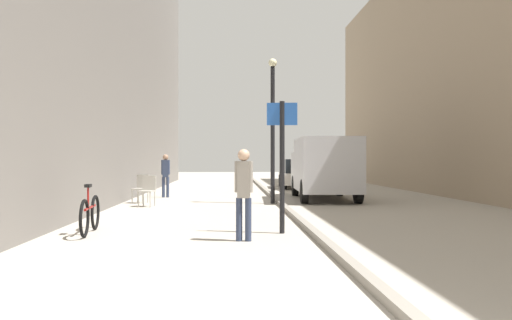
# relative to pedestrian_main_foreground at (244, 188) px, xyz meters

# --- Properties ---
(ground_plane) EXTENTS (80.00, 80.00, 0.00)m
(ground_plane) POSITION_rel_pedestrian_main_foreground_xyz_m (-0.22, 5.73, -0.95)
(ground_plane) COLOR #A8A093
(kerb_strip) EXTENTS (0.16, 40.00, 0.12)m
(kerb_strip) POSITION_rel_pedestrian_main_foreground_xyz_m (1.36, 5.73, -0.89)
(kerb_strip) COLOR gray
(kerb_strip) RESTS_ON ground_plane
(pedestrian_main_foreground) EXTENTS (0.32, 0.21, 1.64)m
(pedestrian_main_foreground) POSITION_rel_pedestrian_main_foreground_xyz_m (0.00, 0.00, 0.00)
(pedestrian_main_foreground) COLOR #2D3851
(pedestrian_main_foreground) RESTS_ON ground_plane
(pedestrian_mid_block) EXTENTS (0.33, 0.21, 1.64)m
(pedestrian_mid_block) POSITION_rel_pedestrian_main_foreground_xyz_m (-2.68, 10.06, -0.00)
(pedestrian_mid_block) COLOR #2D3851
(pedestrian_mid_block) RESTS_ON ground_plane
(delivery_van) EXTENTS (2.18, 4.99, 2.19)m
(delivery_van) POSITION_rel_pedestrian_main_foreground_xyz_m (3.15, 8.78, 0.24)
(delivery_van) COLOR #B7B7BC
(delivery_van) RESTS_ON ground_plane
(parked_car) EXTENTS (1.99, 4.27, 1.45)m
(parked_car) POSITION_rel_pedestrian_main_foreground_xyz_m (3.25, 15.92, -0.23)
(parked_car) COLOR silver
(parked_car) RESTS_ON ground_plane
(street_sign_post) EXTENTS (0.60, 0.10, 2.60)m
(street_sign_post) POSITION_rel_pedestrian_main_foreground_xyz_m (0.78, 0.87, 0.60)
(street_sign_post) COLOR black
(street_sign_post) RESTS_ON ground_plane
(lamp_post) EXTENTS (0.28, 0.28, 4.76)m
(lamp_post) POSITION_rel_pedestrian_main_foreground_xyz_m (1.16, 7.30, 1.78)
(lamp_post) COLOR black
(lamp_post) RESTS_ON ground_plane
(bicycle_leaning) EXTENTS (0.20, 1.77, 0.98)m
(bicycle_leaning) POSITION_rel_pedestrian_main_foreground_xyz_m (-2.98, 1.03, -0.57)
(bicycle_leaning) COLOR black
(bicycle_leaning) RESTS_ON ground_plane
(cafe_chair_near_window) EXTENTS (0.53, 0.53, 0.94)m
(cafe_chair_near_window) POSITION_rel_pedestrian_main_foreground_xyz_m (-2.77, 6.53, -0.40)
(cafe_chair_near_window) COLOR #B7B2A8
(cafe_chair_near_window) RESTS_ON ground_plane
(cafe_chair_by_doorway) EXTENTS (0.55, 0.55, 0.94)m
(cafe_chair_by_doorway) POSITION_rel_pedestrian_main_foreground_xyz_m (-3.19, 7.76, -0.40)
(cafe_chair_by_doorway) COLOR #B7B2A8
(cafe_chair_by_doorway) RESTS_ON ground_plane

